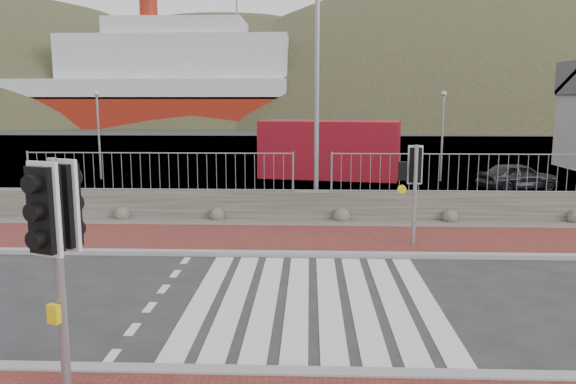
{
  "coord_description": "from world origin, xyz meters",
  "views": [
    {
      "loc": [
        -0.09,
        -10.17,
        3.77
      ],
      "look_at": [
        -0.6,
        3.0,
        1.58
      ],
      "focal_mm": 35.0,
      "sensor_mm": 36.0,
      "label": 1
    }
  ],
  "objects_px": {
    "car_a": "(517,176)",
    "traffic_signal_far": "(414,174)",
    "ferry": "(133,87)",
    "shipping_container": "(330,149)",
    "traffic_signal_near": "(56,227)",
    "streetlight": "(322,56)"
  },
  "relations": [
    {
      "from": "ferry",
      "to": "car_a",
      "type": "height_order",
      "value": "ferry"
    },
    {
      "from": "traffic_signal_far",
      "to": "shipping_container",
      "type": "bearing_deg",
      "value": -80.7
    },
    {
      "from": "streetlight",
      "to": "car_a",
      "type": "distance_m",
      "value": 10.94
    },
    {
      "from": "streetlight",
      "to": "ferry",
      "type": "bearing_deg",
      "value": 124.5
    },
    {
      "from": "traffic_signal_far",
      "to": "car_a",
      "type": "distance_m",
      "value": 11.36
    },
    {
      "from": "traffic_signal_far",
      "to": "ferry",
      "type": "bearing_deg",
      "value": -64.86
    },
    {
      "from": "ferry",
      "to": "streetlight",
      "type": "xyz_separation_m",
      "value": [
        24.94,
        -59.83,
        -0.25
      ]
    },
    {
      "from": "traffic_signal_far",
      "to": "shipping_container",
      "type": "height_order",
      "value": "shipping_container"
    },
    {
      "from": "car_a",
      "to": "traffic_signal_far",
      "type": "bearing_deg",
      "value": 130.55
    },
    {
      "from": "ferry",
      "to": "shipping_container",
      "type": "xyz_separation_m",
      "value": [
        25.55,
        -50.87,
        -3.99
      ]
    },
    {
      "from": "streetlight",
      "to": "shipping_container",
      "type": "relative_size",
      "value": 1.38
    },
    {
      "from": "traffic_signal_far",
      "to": "car_a",
      "type": "height_order",
      "value": "traffic_signal_far"
    },
    {
      "from": "streetlight",
      "to": "shipping_container",
      "type": "xyz_separation_m",
      "value": [
        0.62,
        8.96,
        -3.74
      ]
    },
    {
      "from": "ferry",
      "to": "shipping_container",
      "type": "height_order",
      "value": "ferry"
    },
    {
      "from": "ferry",
      "to": "traffic_signal_far",
      "type": "height_order",
      "value": "ferry"
    },
    {
      "from": "ferry",
      "to": "shipping_container",
      "type": "relative_size",
      "value": 7.62
    },
    {
      "from": "traffic_signal_near",
      "to": "traffic_signal_far",
      "type": "bearing_deg",
      "value": 73.36
    },
    {
      "from": "ferry",
      "to": "traffic_signal_far",
      "type": "distance_m",
      "value": 69.56
    },
    {
      "from": "traffic_signal_near",
      "to": "streetlight",
      "type": "distance_m",
      "value": 12.5
    },
    {
      "from": "ferry",
      "to": "traffic_signal_far",
      "type": "relative_size",
      "value": 18.97
    },
    {
      "from": "ferry",
      "to": "car_a",
      "type": "distance_m",
      "value": 63.97
    },
    {
      "from": "traffic_signal_near",
      "to": "shipping_container",
      "type": "xyz_separation_m",
      "value": [
        4.09,
        20.62,
        -0.86
      ]
    }
  ]
}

